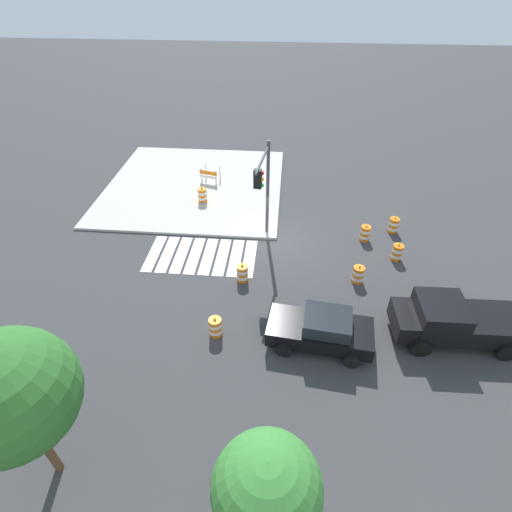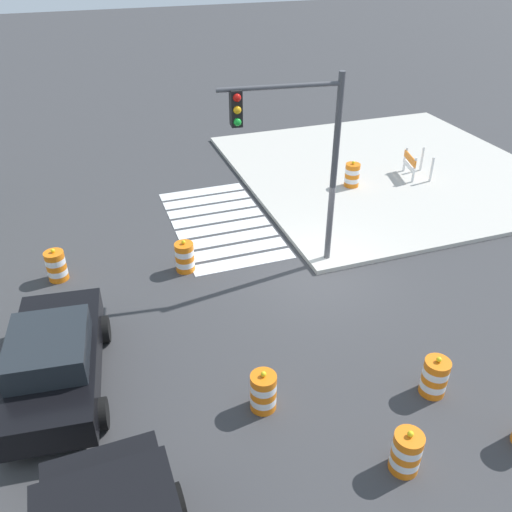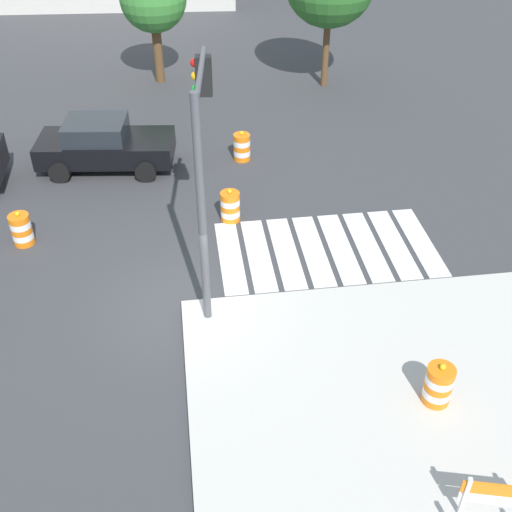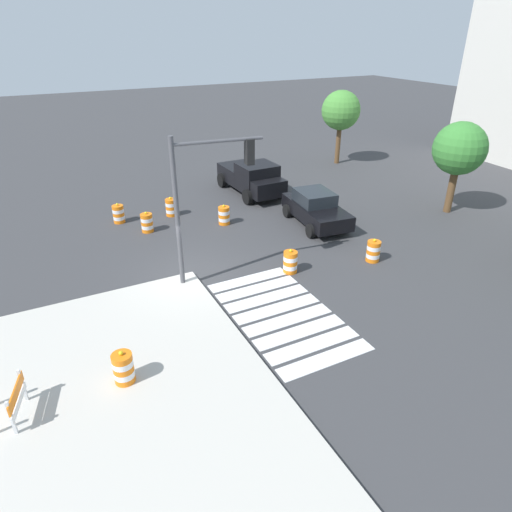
% 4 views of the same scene
% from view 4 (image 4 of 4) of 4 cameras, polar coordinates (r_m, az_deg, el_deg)
% --- Properties ---
extents(ground_plane, '(120.00, 120.00, 0.00)m').
position_cam_4_polar(ground_plane, '(17.99, -8.07, -2.39)').
color(ground_plane, '#38383A').
extents(sidewalk_corner, '(12.00, 12.00, 0.15)m').
position_cam_4_polar(sidewalk_corner, '(12.56, -25.85, -20.46)').
color(sidewalk_corner, '#BCB7AD').
rests_on(sidewalk_corner, ground).
extents(crosswalk_stripes, '(5.85, 3.20, 0.02)m').
position_cam_4_polar(crosswalk_stripes, '(15.51, 3.36, -7.40)').
color(crosswalk_stripes, silver).
rests_on(crosswalk_stripes, ground).
extents(sports_car, '(4.48, 2.52, 1.63)m').
position_cam_4_polar(sports_car, '(22.37, 7.62, 6.06)').
color(sports_car, black).
rests_on(sports_car, ground).
extents(pickup_truck, '(5.19, 2.44, 1.92)m').
position_cam_4_polar(pickup_truck, '(26.31, -0.47, 9.92)').
color(pickup_truck, black).
rests_on(pickup_truck, ground).
extents(traffic_barrel_near_corner, '(0.56, 0.56, 1.02)m').
position_cam_4_polar(traffic_barrel_near_corner, '(22.32, -4.09, 5.18)').
color(traffic_barrel_near_corner, orange).
rests_on(traffic_barrel_near_corner, ground).
extents(traffic_barrel_crosswalk_end, '(0.56, 0.56, 1.02)m').
position_cam_4_polar(traffic_barrel_crosswalk_end, '(17.86, 4.40, -0.76)').
color(traffic_barrel_crosswalk_end, orange).
rests_on(traffic_barrel_crosswalk_end, ground).
extents(traffic_barrel_median_near, '(0.56, 0.56, 1.02)m').
position_cam_4_polar(traffic_barrel_median_near, '(19.29, 14.72, 0.61)').
color(traffic_barrel_median_near, orange).
rests_on(traffic_barrel_median_near, ground).
extents(traffic_barrel_median_far, '(0.56, 0.56, 1.02)m').
position_cam_4_polar(traffic_barrel_median_far, '(23.72, -10.77, 6.12)').
color(traffic_barrel_median_far, orange).
rests_on(traffic_barrel_median_far, ground).
extents(traffic_barrel_far_curb, '(0.56, 0.56, 1.02)m').
position_cam_4_polar(traffic_barrel_far_curb, '(23.47, -17.12, 5.15)').
color(traffic_barrel_far_curb, orange).
rests_on(traffic_barrel_far_curb, ground).
extents(traffic_barrel_lane_center, '(0.56, 0.56, 1.02)m').
position_cam_4_polar(traffic_barrel_lane_center, '(22.03, -13.72, 4.14)').
color(traffic_barrel_lane_center, orange).
rests_on(traffic_barrel_lane_center, ground).
extents(traffic_barrel_on_sidewalk, '(0.56, 0.56, 1.02)m').
position_cam_4_polar(traffic_barrel_on_sidewalk, '(12.95, -16.55, -13.51)').
color(traffic_barrel_on_sidewalk, orange).
rests_on(traffic_barrel_on_sidewalk, sidewalk_corner).
extents(construction_barricade, '(1.39, 1.06, 1.00)m').
position_cam_4_polar(construction_barricade, '(12.92, -28.83, -15.74)').
color(construction_barricade, silver).
rests_on(construction_barricade, sidewalk_corner).
extents(traffic_light_pole, '(0.61, 3.27, 5.50)m').
position_cam_4_polar(traffic_light_pole, '(15.95, -6.28, 9.16)').
color(traffic_light_pole, '#4C4C51').
rests_on(traffic_light_pole, sidewalk_corner).
extents(street_tree_streetside_mid, '(2.65, 2.65, 5.00)m').
position_cam_4_polar(street_tree_streetside_mid, '(32.73, 10.77, 17.73)').
color(street_tree_streetside_mid, brown).
rests_on(street_tree_streetside_mid, ground).
extents(street_tree_streetside_far, '(2.64, 2.64, 4.69)m').
position_cam_4_polar(street_tree_streetside_far, '(25.14, 24.53, 12.27)').
color(street_tree_streetside_far, brown).
rests_on(street_tree_streetside_far, ground).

